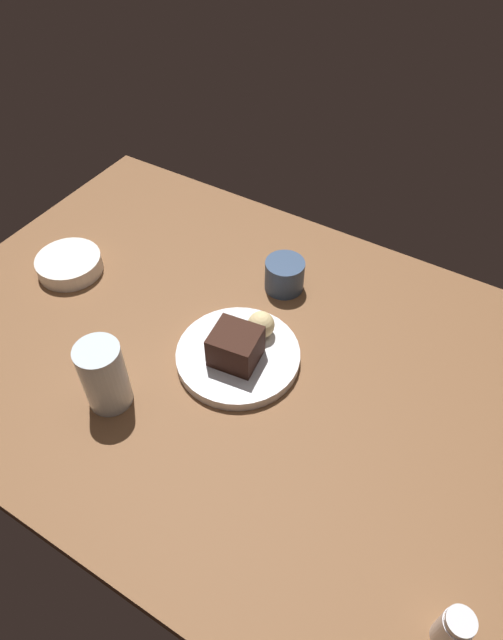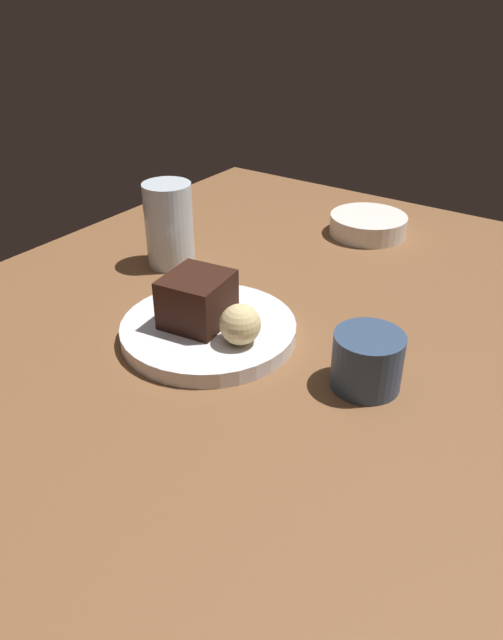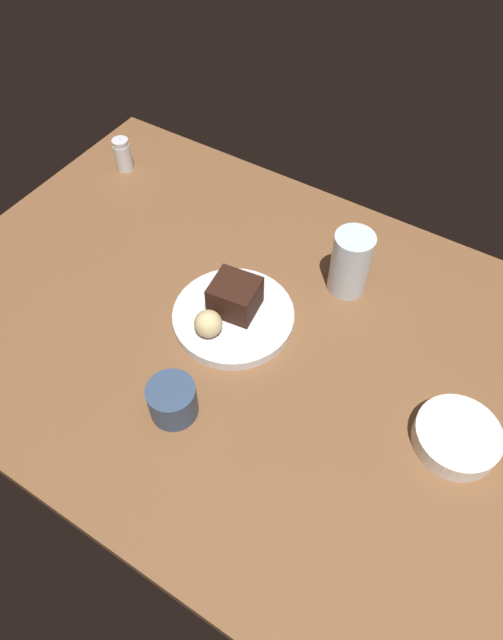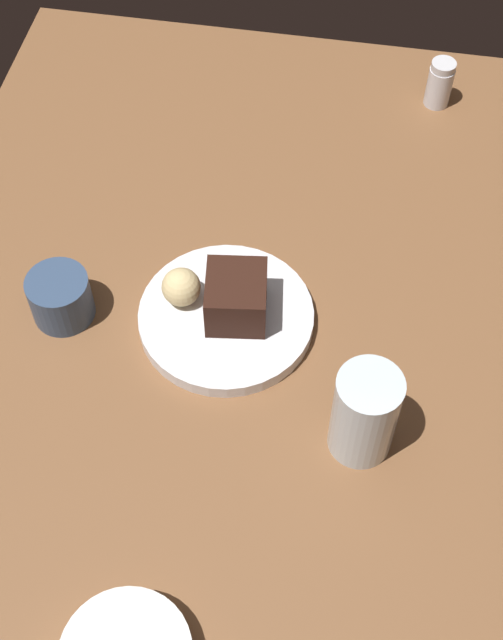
{
  "view_description": "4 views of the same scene",
  "coord_description": "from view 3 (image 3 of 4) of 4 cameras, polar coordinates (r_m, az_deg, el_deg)",
  "views": [
    {
      "loc": [
        -35.71,
        51.93,
        80.18
      ],
      "look_at": [
        -1.92,
        -3.93,
        8.9
      ],
      "focal_mm": 30.69,
      "sensor_mm": 36.0,
      "label": 1
    },
    {
      "loc": [
        -51.73,
        -40.08,
        43.6
      ],
      "look_at": [
        1.64,
        -3.16,
        5.05
      ],
      "focal_mm": 33.56,
      "sensor_mm": 36.0,
      "label": 2
    },
    {
      "loc": [
        33.55,
        -49.86,
        83.27
      ],
      "look_at": [
        1.76,
        1.02,
        5.42
      ],
      "focal_mm": 31.07,
      "sensor_mm": 36.0,
      "label": 3
    },
    {
      "loc": [
        59.92,
        14.81,
        95.38
      ],
      "look_at": [
        1.12,
        4.68,
        8.92
      ],
      "focal_mm": 49.55,
      "sensor_mm": 36.0,
      "label": 4
    }
  ],
  "objects": [
    {
      "name": "dining_table",
      "position": [
        1.01,
        -1.15,
        -1.32
      ],
      "size": [
        120.0,
        84.0,
        3.0
      ],
      "primitive_type": "cube",
      "color": "brown",
      "rests_on": "ground"
    },
    {
      "name": "dessert_plate",
      "position": [
        1.01,
        -1.87,
        0.37
      ],
      "size": [
        22.1,
        22.1,
        2.01
      ],
      "primitive_type": "cylinder",
      "color": "silver",
      "rests_on": "dining_table"
    },
    {
      "name": "chocolate_cake_slice",
      "position": [
        0.98,
        -1.71,
        2.46
      ],
      "size": [
        8.92,
        8.37,
        6.33
      ],
      "primitive_type": "cube",
      "rotation": [
        0.0,
        0.0,
        3.27
      ],
      "color": "black",
      "rests_on": "dessert_plate"
    },
    {
      "name": "bread_roll",
      "position": [
        0.95,
        -4.48,
        -0.39
      ],
      "size": [
        4.92,
        4.92,
        4.92
      ],
      "primitive_type": "sphere",
      "color": "#DBC184",
      "rests_on": "dessert_plate"
    },
    {
      "name": "salt_shaker",
      "position": [
        1.34,
        -13.11,
        16.26
      ],
      "size": [
        3.85,
        3.85,
        7.54
      ],
      "color": "silver",
      "rests_on": "dining_table"
    },
    {
      "name": "water_glass",
      "position": [
        1.03,
        10.16,
        5.81
      ],
      "size": [
        7.39,
        7.39,
        12.96
      ],
      "primitive_type": "cylinder",
      "color": "silver",
      "rests_on": "dining_table"
    },
    {
      "name": "side_bowl",
      "position": [
        0.93,
        20.37,
        -11.22
      ],
      "size": [
        13.25,
        13.25,
        3.46
      ],
      "primitive_type": "cylinder",
      "color": "white",
      "rests_on": "dining_table"
    },
    {
      "name": "coffee_cup",
      "position": [
        0.89,
        -7.9,
        -8.34
      ],
      "size": [
        7.85,
        7.85,
        6.52
      ],
      "primitive_type": "cylinder",
      "color": "#334766",
      "rests_on": "dining_table"
    }
  ]
}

